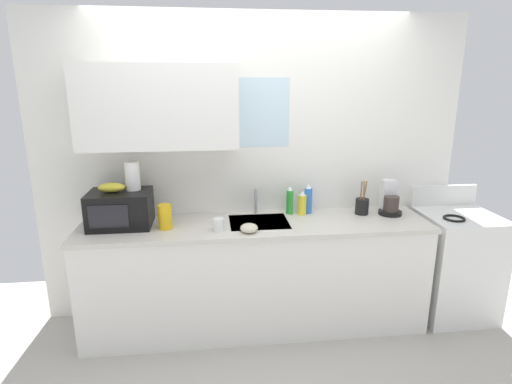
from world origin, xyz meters
The scene contains 15 objects.
kitchen_wall_assembly centered at (-0.15, 0.31, 1.37)m, with size 3.50×0.42×2.50m.
counter_unit centered at (0.00, 0.00, 0.46)m, with size 2.73×0.63×0.90m.
sink_faucet centered at (0.03, 0.24, 1.01)m, with size 0.03×0.03×0.22m, color #B2B5BA.
stove_range centered at (1.71, 0.00, 0.46)m, with size 0.60×0.60×1.08m.
microwave centered at (-1.03, 0.05, 1.04)m, with size 0.46×0.35×0.27m.
banana_bunch centered at (-1.08, 0.05, 1.20)m, with size 0.20×0.11×0.07m, color gold.
paper_towel_roll centered at (-0.93, 0.10, 1.28)m, with size 0.11×0.11×0.22m, color white.
coffee_maker centered at (1.13, 0.11, 1.00)m, with size 0.19×0.21×0.28m.
dish_soap_bottle_green centered at (0.31, 0.20, 1.01)m, with size 0.06×0.06×0.24m.
dish_soap_bottle_yellow centered at (0.40, 0.16, 0.99)m, with size 0.07×0.07×0.20m.
dish_soap_bottle_blue centered at (0.46, 0.20, 1.02)m, with size 0.06×0.06×0.25m.
cereal_canister centered at (-0.69, -0.05, 0.99)m, with size 0.10×0.10×0.19m, color gold.
mug_white centered at (-0.29, -0.14, 0.95)m, with size 0.08×0.08×0.10m, color white.
utensil_crock centered at (0.90, 0.12, 0.97)m, with size 0.11×0.11×0.29m.
small_bowl centered at (-0.07, -0.20, 0.93)m, with size 0.13×0.13×0.07m, color beige.
Camera 1 is at (-0.35, -3.04, 1.99)m, focal length 28.99 mm.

